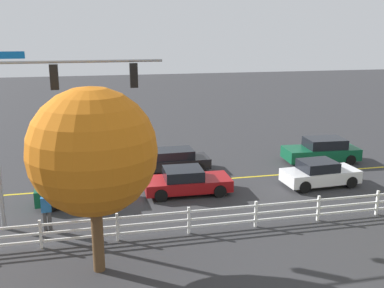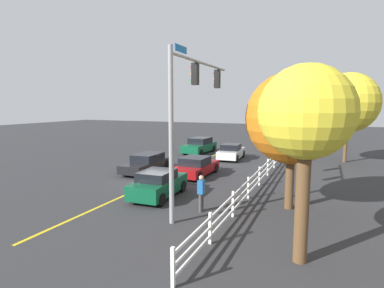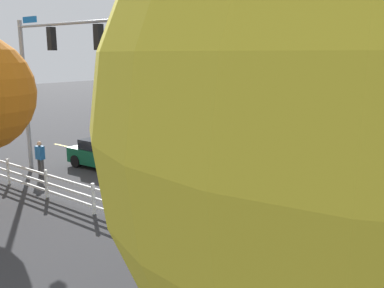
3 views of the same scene
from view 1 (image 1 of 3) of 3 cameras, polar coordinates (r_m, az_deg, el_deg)
name	(u,v)px [view 1 (image 1 of 3)]	position (r m, az deg, el deg)	size (l,w,h in m)	color
ground_plane	(136,185)	(24.16, -7.21, -5.29)	(120.00, 120.00, 0.00)	#2D2D30
lane_center_stripe	(208,180)	(24.81, 2.05, -4.64)	(28.00, 0.16, 0.01)	gold
signal_assembly	(43,107)	(18.87, -18.52, 4.55)	(6.92, 0.37, 7.31)	gray
car_0	(169,161)	(26.18, -2.92, -2.13)	(4.83, 1.91, 1.31)	black
car_1	(186,181)	(22.67, -0.73, -4.81)	(4.39, 2.03, 1.33)	maroon
car_2	(322,151)	(29.09, 16.28, -0.81)	(4.69, 2.22, 1.54)	#0C4C2D
car_3	(320,174)	(24.72, 16.05, -3.66)	(4.10, 1.98, 1.39)	silver
car_4	(77,189)	(22.14, -14.50, -5.57)	(3.99, 1.96, 1.45)	#0C4C2D
pedestrian	(46,210)	(19.45, -18.16, -8.02)	(0.41, 0.28, 1.69)	#3F3F42
white_rail_fence	(223,217)	(18.72, 3.97, -9.26)	(26.10, 0.10, 1.15)	white
tree_0	(93,152)	(14.79, -12.61, -1.01)	(4.25, 4.25, 6.41)	brown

